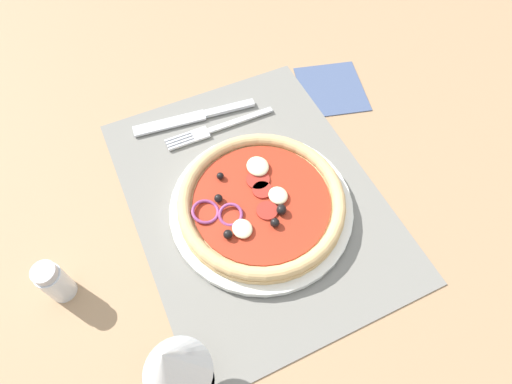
{
  "coord_description": "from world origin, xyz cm",
  "views": [
    {
      "loc": [
        -29.05,
        13.17,
        52.27
      ],
      "look_at": [
        -0.74,
        0.0,
        2.45
      ],
      "focal_mm": 29.75,
      "sensor_mm": 36.0,
      "label": 1
    }
  ],
  "objects_px": {
    "fork": "(214,129)",
    "knife": "(194,117)",
    "napkin": "(331,88)",
    "pepper_shaker": "(54,282)",
    "wine_glass": "(172,365)",
    "plate": "(262,207)",
    "pizza": "(262,201)"
  },
  "relations": [
    {
      "from": "knife",
      "to": "wine_glass",
      "type": "distance_m",
      "value": 0.41
    },
    {
      "from": "pizza",
      "to": "wine_glass",
      "type": "distance_m",
      "value": 0.25
    },
    {
      "from": "napkin",
      "to": "pepper_shaker",
      "type": "xyz_separation_m",
      "value": [
        -0.17,
        0.49,
        0.03
      ]
    },
    {
      "from": "pizza",
      "to": "fork",
      "type": "relative_size",
      "value": 1.28
    },
    {
      "from": "napkin",
      "to": "pepper_shaker",
      "type": "height_order",
      "value": "pepper_shaker"
    },
    {
      "from": "knife",
      "to": "wine_glass",
      "type": "bearing_deg",
      "value": 74.84
    },
    {
      "from": "plate",
      "to": "fork",
      "type": "xyz_separation_m",
      "value": [
        0.16,
        0.01,
        -0.0
      ]
    },
    {
      "from": "plate",
      "to": "pizza",
      "type": "bearing_deg",
      "value": 67.15
    },
    {
      "from": "wine_glass",
      "to": "pepper_shaker",
      "type": "relative_size",
      "value": 2.22
    },
    {
      "from": "fork",
      "to": "napkin",
      "type": "distance_m",
      "value": 0.22
    },
    {
      "from": "plate",
      "to": "pizza",
      "type": "relative_size",
      "value": 1.11
    },
    {
      "from": "fork",
      "to": "knife",
      "type": "relative_size",
      "value": 0.9
    },
    {
      "from": "fork",
      "to": "knife",
      "type": "distance_m",
      "value": 0.04
    },
    {
      "from": "knife",
      "to": "wine_glass",
      "type": "height_order",
      "value": "wine_glass"
    },
    {
      "from": "fork",
      "to": "plate",
      "type": "bearing_deg",
      "value": 92.63
    },
    {
      "from": "plate",
      "to": "pepper_shaker",
      "type": "xyz_separation_m",
      "value": [
        -0.0,
        0.28,
        0.02
      ]
    },
    {
      "from": "plate",
      "to": "pizza",
      "type": "distance_m",
      "value": 0.02
    },
    {
      "from": "wine_glass",
      "to": "pepper_shaker",
      "type": "xyz_separation_m",
      "value": [
        0.17,
        0.1,
        -0.07
      ]
    },
    {
      "from": "pizza",
      "to": "napkin",
      "type": "xyz_separation_m",
      "value": [
        0.17,
        -0.21,
        -0.02
      ]
    },
    {
      "from": "knife",
      "to": "fork",
      "type": "bearing_deg",
      "value": 126.38
    },
    {
      "from": "fork",
      "to": "knife",
      "type": "height_order",
      "value": "knife"
    },
    {
      "from": "pizza",
      "to": "pepper_shaker",
      "type": "height_order",
      "value": "pepper_shaker"
    },
    {
      "from": "pizza",
      "to": "fork",
      "type": "distance_m",
      "value": 0.16
    },
    {
      "from": "pizza",
      "to": "napkin",
      "type": "distance_m",
      "value": 0.27
    },
    {
      "from": "pepper_shaker",
      "to": "napkin",
      "type": "bearing_deg",
      "value": -71.19
    },
    {
      "from": "pepper_shaker",
      "to": "pizza",
      "type": "bearing_deg",
      "value": -89.84
    },
    {
      "from": "knife",
      "to": "napkin",
      "type": "bearing_deg",
      "value": 178.5
    },
    {
      "from": "plate",
      "to": "fork",
      "type": "distance_m",
      "value": 0.16
    },
    {
      "from": "fork",
      "to": "knife",
      "type": "bearing_deg",
      "value": -59.97
    },
    {
      "from": "plate",
      "to": "napkin",
      "type": "distance_m",
      "value": 0.27
    },
    {
      "from": "fork",
      "to": "knife",
      "type": "xyz_separation_m",
      "value": [
        0.04,
        0.02,
        0.0
      ]
    },
    {
      "from": "fork",
      "to": "pepper_shaker",
      "type": "relative_size",
      "value": 2.69
    }
  ]
}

